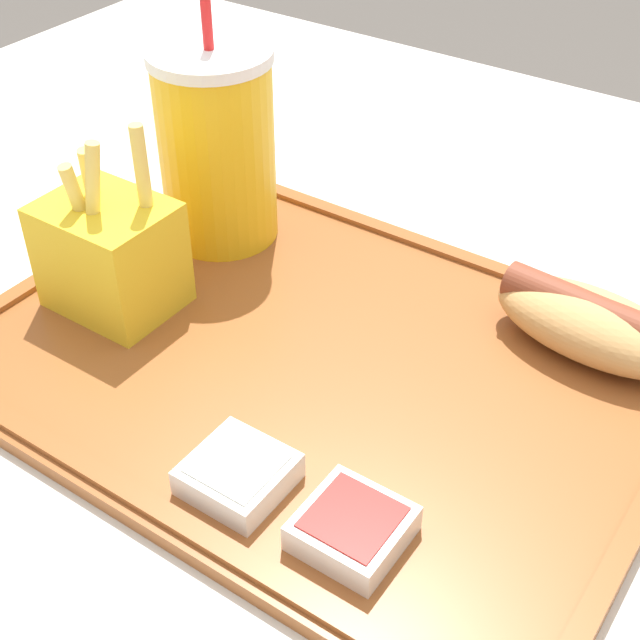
# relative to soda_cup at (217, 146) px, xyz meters

# --- Properties ---
(food_tray) EXTENTS (0.42, 0.31, 0.01)m
(food_tray) POSITION_rel_soda_cup_xyz_m (0.14, -0.08, -0.08)
(food_tray) COLOR brown
(food_tray) RESTS_ON dining_table
(soda_cup) EXTENTS (0.09, 0.09, 0.18)m
(soda_cup) POSITION_rel_soda_cup_xyz_m (0.00, 0.00, 0.00)
(soda_cup) COLOR gold
(soda_cup) RESTS_ON food_tray
(hot_dog_far) EXTENTS (0.13, 0.07, 0.04)m
(hot_dog_far) POSITION_rel_soda_cup_xyz_m (0.28, 0.02, -0.05)
(hot_dog_far) COLOR tan
(hot_dog_far) RESTS_ON food_tray
(fries_carton) EXTENTS (0.08, 0.07, 0.13)m
(fries_carton) POSITION_rel_soda_cup_xyz_m (-0.00, -0.11, -0.03)
(fries_carton) COLOR gold
(fries_carton) RESTS_ON food_tray
(sauce_cup_mayo) EXTENTS (0.05, 0.05, 0.02)m
(sauce_cup_mayo) POSITION_rel_soda_cup_xyz_m (0.17, -0.19, -0.06)
(sauce_cup_mayo) COLOR silver
(sauce_cup_mayo) RESTS_ON food_tray
(sauce_cup_ketchup) EXTENTS (0.05, 0.05, 0.02)m
(sauce_cup_ketchup) POSITION_rel_soda_cup_xyz_m (0.23, -0.18, -0.06)
(sauce_cup_ketchup) COLOR silver
(sauce_cup_ketchup) RESTS_ON food_tray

